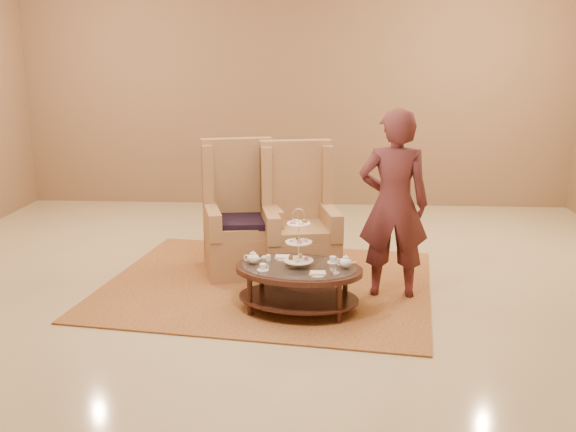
# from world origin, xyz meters

# --- Properties ---
(ground) EXTENTS (8.00, 8.00, 0.00)m
(ground) POSITION_xyz_m (0.00, 0.00, 0.00)
(ground) COLOR beige
(ground) RESTS_ON ground
(ceiling) EXTENTS (8.00, 8.00, 0.02)m
(ceiling) POSITION_xyz_m (0.00, 0.00, 0.00)
(ceiling) COLOR silver
(ceiling) RESTS_ON ground
(wall_back) EXTENTS (8.00, 0.04, 3.50)m
(wall_back) POSITION_xyz_m (0.00, 4.00, 1.75)
(wall_back) COLOR #8A694B
(wall_back) RESTS_ON ground
(rug) EXTENTS (3.43, 2.99, 0.02)m
(rug) POSITION_xyz_m (-0.10, 0.47, 0.01)
(rug) COLOR #AF7A3E
(rug) RESTS_ON ground
(tea_table) EXTENTS (1.22, 0.93, 0.93)m
(tea_table) POSITION_xyz_m (0.23, -0.19, 0.34)
(tea_table) COLOR black
(tea_table) RESTS_ON ground
(armchair_left) EXTENTS (0.90, 0.92, 1.35)m
(armchair_left) POSITION_xyz_m (-0.41, 0.91, 0.46)
(armchair_left) COLOR #A67A4E
(armchair_left) RESTS_ON ground
(armchair_right) EXTENTS (0.86, 0.88, 1.35)m
(armchair_right) POSITION_xyz_m (0.18, 0.84, 0.45)
(armchair_right) COLOR #A67A4E
(armchair_right) RESTS_ON ground
(person) EXTENTS (0.65, 0.44, 1.74)m
(person) POSITION_xyz_m (1.07, 0.25, 0.87)
(person) COLOR #4F2223
(person) RESTS_ON ground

